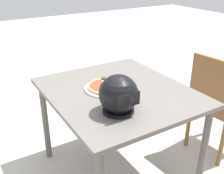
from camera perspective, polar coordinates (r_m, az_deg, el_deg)
The scene contains 6 objects.
ground_plane at distance 2.33m, azimuth 1.11°, elevation -17.20°, with size 14.00×14.00×0.00m, color #B2ADA3.
dining_table at distance 1.96m, azimuth 1.26°, elevation -2.88°, with size 0.94×1.07×0.74m.
pizza_plate at distance 1.93m, azimuth -1.28°, elevation -0.28°, with size 0.30×0.30×0.01m, color white.
pizza at distance 1.93m, azimuth -1.33°, elevation 0.25°, with size 0.26×0.26×0.05m.
motorcycle_helmet at distance 1.60m, azimuth 1.39°, elevation -1.67°, with size 0.24×0.24×0.24m.
chair_side at distance 2.41m, azimuth 20.81°, elevation -2.86°, with size 0.44×0.44×0.90m.
Camera 1 is at (0.93, 1.46, 1.56)m, focal length 43.65 mm.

